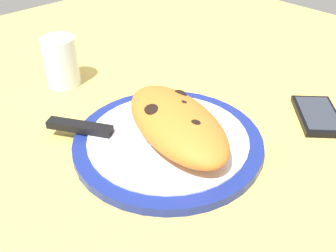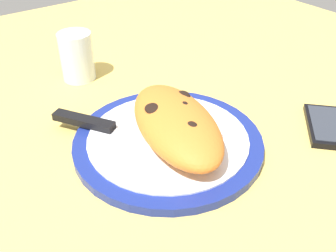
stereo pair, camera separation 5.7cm
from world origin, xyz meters
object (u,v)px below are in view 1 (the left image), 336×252
plate (168,141)px  knife (98,130)px  calzone (176,123)px  water_glass (61,64)px  smartphone (318,115)px  fork (180,116)px

plate → knife: knife is taller
plate → calzone: bearing=-150.6°
water_glass → smartphone: bearing=-148.4°
fork → knife: knife is taller
calzone → fork: calzone is taller
knife → plate: bearing=-138.7°
fork → smartphone: 23.62cm
calzone → knife: (9.20, 7.72, -2.36)cm
water_glass → knife: bearing=163.5°
calzone → smartphone: 25.81cm
smartphone → plate: bearing=63.1°
calzone → smartphone: (-10.87, -23.06, -4.00)cm
smartphone → knife: bearing=56.9°
plate → water_glass: water_glass is taller
plate → smartphone: 26.55cm
water_glass → fork: bearing=-166.6°
plate → knife: 10.83cm
plate → fork: size_ratio=1.88×
fork → water_glass: 26.65cm
knife → calzone: bearing=-140.0°
fork → smartphone: bearing=-127.9°
smartphone → fork: bearing=52.1°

